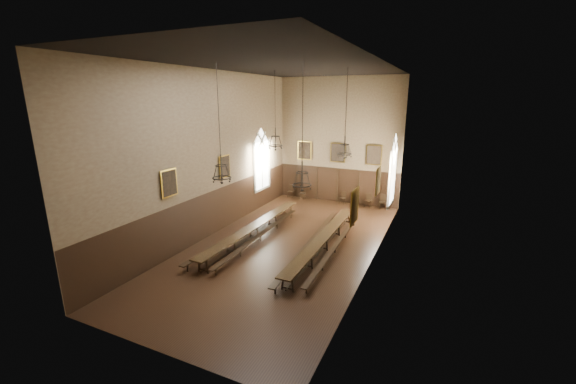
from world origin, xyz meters
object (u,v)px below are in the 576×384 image
Objects in this scene: chandelier_back_left at (275,141)px; chandelier_front_right at (302,177)px; bench_left_outer at (244,232)px; bench_right_inner at (311,244)px; chair_4 at (342,200)px; chandelier_front_left at (221,171)px; table_left at (254,232)px; chair_0 at (291,194)px; chair_1 at (302,195)px; chandelier_back_right at (345,148)px; bench_right_outer at (335,248)px; chair_5 at (356,201)px; bench_left_inner at (261,237)px; chair_7 at (383,205)px; chair_6 at (368,203)px; table_right at (323,243)px.

chandelier_back_left is 0.84× the size of chandelier_front_right.
bench_right_inner is (4.02, -0.06, -0.00)m from bench_left_outer.
bench_right_inner is 11.06× the size of chair_4.
chandelier_front_left reaches higher than chair_4.
table_left reaches higher than bench_left_outer.
chair_0 reaches higher than bench_left_outer.
chandelier_back_left is (0.64, -5.82, 4.84)m from chair_1.
chandelier_front_right reaches higher than bench_right_inner.
chair_1 is 7.60m from chandelier_back_left.
table_left is 10.74× the size of chair_1.
bench_right_inner is at bearing 38.01° from chandelier_front_left.
chandelier_back_right reaches higher than chair_4.
chandelier_front_left is (-3.40, -2.65, 4.04)m from bench_right_inner.
chandelier_front_right is (-0.84, -2.46, 4.07)m from bench_right_outer.
chandelier_back_left is (-3.51, -5.88, 4.81)m from chair_5.
bench_left_inner is 6.52m from chandelier_back_right.
chandelier_back_left is at bearing -138.84° from chair_7.
chandelier_front_left is at bearing -149.15° from bench_right_outer.
bench_left_outer is at bearing 102.83° from chandelier_front_left.
bench_right_inner is 8.55m from chair_5.
bench_left_inner is at bearing -22.02° from table_left.
bench_right_outer is 9.93× the size of chair_1.
chandelier_back_left is (-2.52, -5.85, 4.84)m from chair_4.
bench_left_inner is 9.24× the size of chair_6.
chair_6 is 7.89m from chandelier_back_right.
table_right is at bearing -67.77° from chair_4.
chandelier_back_right reaches higher than chair_7.
chandelier_back_right reaches higher than table_right.
chair_7 reaches higher than table_left.
chair_4 is at bearing 72.92° from table_left.
bench_right_outer is at bearing -85.11° from chair_6.
chair_4 is at bearing -5.52° from chair_0.
table_left is 2.21× the size of chandelier_back_right.
bench_right_outer is at bearing 0.76° from bench_left_outer.
bench_right_inner is 8.72m from chair_7.
chair_6 is 0.22× the size of chandelier_back_right.
chair_4 is (2.06, 8.66, 0.01)m from bench_left_inner.
table_right is 0.96× the size of bench_left_outer.
chandelier_back_right is (5.00, 2.08, 4.74)m from bench_left_outer.
chair_4 is (2.59, 8.44, -0.11)m from table_left.
chandelier_front_right is (-0.67, -10.78, 4.03)m from chair_6.
bench_right_inner is at bearing -174.00° from bench_right_outer.
table_left is 1.08× the size of bench_right_outer.
chair_6 is at bearing 10.64° from chair_4.
chandelier_back_left is (-3.90, 2.50, 4.74)m from table_right.
table_left reaches higher than bench_right_outer.
table_right is 8.42m from chair_7.
chair_0 is 7.72m from chandelier_back_left.
chair_6 is at bearing 88.90° from chandelier_back_right.
chair_4 reaches higher than bench_right_inner.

